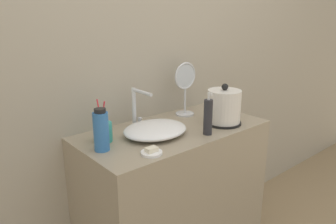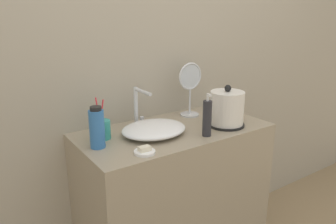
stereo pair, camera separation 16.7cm
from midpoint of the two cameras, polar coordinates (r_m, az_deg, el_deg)
wall_back at (r=1.85m, az=-7.27°, el=10.74°), size 6.00×0.04×2.60m
vanity_counter at (r=1.92m, az=-1.65°, el=-15.81°), size 1.01×0.51×0.91m
sink_basin at (r=1.63m, az=-5.18°, el=-3.11°), size 0.33×0.28×0.06m
faucet at (r=1.73m, az=-8.17°, el=1.17°), size 0.06×0.16×0.21m
electric_kettle at (r=1.79m, az=7.09°, el=0.65°), size 0.20×0.20×0.22m
toothbrush_cup at (r=1.59m, az=-14.12°, el=-3.39°), size 0.08×0.08×0.21m
lotion_bottle at (r=1.62m, az=4.07°, el=-0.89°), size 0.04×0.04×0.22m
shampoo_bottle at (r=1.48m, az=-14.78°, el=-3.20°), size 0.07×0.07×0.19m
soap_dish at (r=1.43m, az=-6.26°, el=-7.00°), size 0.09×0.09×0.03m
vanity_mirror at (r=1.91m, az=0.52°, el=4.51°), size 0.16×0.11×0.31m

